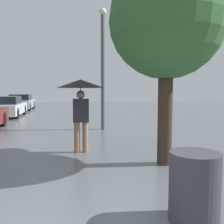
% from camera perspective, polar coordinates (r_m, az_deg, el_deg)
% --- Properties ---
extents(pedestrian, '(1.15, 1.15, 1.77)m').
position_cam_1_polar(pedestrian, '(6.03, -7.19, 4.57)').
color(pedestrian, '#9E7051').
rests_on(pedestrian, ground_plane).
extents(parked_car_third, '(1.76, 3.97, 1.17)m').
position_cam_1_polar(parked_car_third, '(15.55, -23.09, 1.05)').
color(parked_car_third, silver).
rests_on(parked_car_third, ground_plane).
extents(parked_car_farthest, '(1.66, 4.21, 1.20)m').
position_cam_1_polar(parked_car_farthest, '(20.73, -20.00, 2.08)').
color(parked_car_farthest, '#9EA3A8').
rests_on(parked_car_farthest, ground_plane).
extents(tree, '(2.28, 2.28, 4.01)m').
position_cam_1_polar(tree, '(5.30, 12.39, 19.42)').
color(tree, '#38281E').
rests_on(tree, ground_plane).
extents(street_lamp, '(0.28, 0.28, 4.57)m').
position_cam_1_polar(street_lamp, '(9.64, -2.10, 11.24)').
color(street_lamp, '#515456').
rests_on(street_lamp, ground_plane).
extents(trash_bin, '(0.58, 0.58, 0.81)m').
position_cam_1_polar(trash_bin, '(3.12, 18.31, -16.00)').
color(trash_bin, '#38383D').
rests_on(trash_bin, ground_plane).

